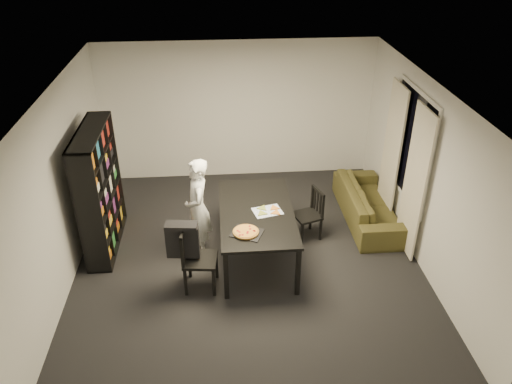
{
  "coord_description": "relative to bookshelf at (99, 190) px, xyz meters",
  "views": [
    {
      "loc": [
        -0.38,
        -5.94,
        4.61
      ],
      "look_at": [
        0.13,
        0.19,
        1.05
      ],
      "focal_mm": 35.0,
      "sensor_mm": 36.0,
      "label": 1
    }
  ],
  "objects": [
    {
      "name": "dining_table",
      "position": [
        2.28,
        -0.51,
        -0.23
      ],
      "size": [
        1.06,
        1.9,
        0.79
      ],
      "color": "black",
      "rests_on": "room"
    },
    {
      "name": "curtain_left",
      "position": [
        4.56,
        -0.52,
        0.2
      ],
      "size": [
        0.03,
        0.7,
        2.25
      ],
      "primitive_type": "cube",
      "color": "beige",
      "rests_on": "room"
    },
    {
      "name": "person",
      "position": [
        1.44,
        -0.31,
        -0.18
      ],
      "size": [
        0.42,
        0.59,
        1.53
      ],
      "primitive_type": "imported",
      "rotation": [
        0.0,
        0.0,
        -1.47
      ],
      "color": "white",
      "rests_on": "room"
    },
    {
      "name": "window_pane",
      "position": [
        4.64,
        -0.0,
        0.55
      ],
      "size": [
        0.02,
        1.4,
        1.6
      ],
      "primitive_type": "cube",
      "color": "black",
      "rests_on": "room"
    },
    {
      "name": "draped_jacket",
      "position": [
        1.25,
        -1.11,
        -0.16
      ],
      "size": [
        0.45,
        0.23,
        0.53
      ],
      "rotation": [
        0.0,
        0.0,
        1.46
      ],
      "color": "black",
      "rests_on": "chair_left"
    },
    {
      "name": "pizza_slices",
      "position": [
        2.45,
        -0.53,
        -0.14
      ],
      "size": [
        0.44,
        0.4,
        0.01
      ],
      "primitive_type": null,
      "rotation": [
        0.0,
        0.0,
        0.28
      ],
      "color": "gold",
      "rests_on": "dining_table"
    },
    {
      "name": "pepperoni_pizza",
      "position": [
        2.1,
        -1.06,
        -0.13
      ],
      "size": [
        0.35,
        0.35,
        0.03
      ],
      "rotation": [
        0.0,
        0.0,
        0.17
      ],
      "color": "olive",
      "rests_on": "dining_table"
    },
    {
      "name": "chair_left",
      "position": [
        1.38,
        -1.13,
        -0.41
      ],
      "size": [
        0.49,
        0.49,
        0.95
      ],
      "rotation": [
        0.0,
        0.0,
        1.46
      ],
      "color": "black",
      "rests_on": "room"
    },
    {
      "name": "curtain_right",
      "position": [
        4.56,
        0.52,
        0.2
      ],
      "size": [
        0.03,
        0.7,
        2.25
      ],
      "primitive_type": "cube",
      "color": "beige",
      "rests_on": "room"
    },
    {
      "name": "chair_right",
      "position": [
        3.19,
        -0.05,
        -0.48
      ],
      "size": [
        0.48,
        0.48,
        0.82
      ],
      "rotation": [
        0.0,
        0.0,
        -1.24
      ],
      "color": "black",
      "rests_on": "room"
    },
    {
      "name": "room",
      "position": [
        2.16,
        -0.6,
        0.35
      ],
      "size": [
        5.01,
        5.51,
        2.61
      ],
      "color": "black",
      "rests_on": "ground"
    },
    {
      "name": "bookshelf",
      "position": [
        0.0,
        0.0,
        0.0
      ],
      "size": [
        0.35,
        1.5,
        1.9
      ],
      "primitive_type": "cube",
      "color": "black",
      "rests_on": "room"
    },
    {
      "name": "window_frame",
      "position": [
        4.64,
        -0.0,
        0.55
      ],
      "size": [
        0.03,
        1.52,
        1.72
      ],
      "primitive_type": "cube",
      "color": "white",
      "rests_on": "room"
    },
    {
      "name": "baking_tray",
      "position": [
        2.11,
        -1.06,
        -0.15
      ],
      "size": [
        0.5,
        0.45,
        0.01
      ],
      "primitive_type": "cube",
      "rotation": [
        0.0,
        0.0,
        -0.42
      ],
      "color": "black",
      "rests_on": "dining_table"
    },
    {
      "name": "kitchen_towel",
      "position": [
        2.44,
        -0.54,
        -0.15
      ],
      "size": [
        0.46,
        0.39,
        0.01
      ],
      "primitive_type": "cube",
      "rotation": [
        0.0,
        0.0,
        0.24
      ],
      "color": "white",
      "rests_on": "dining_table"
    },
    {
      "name": "sofa",
      "position": [
        4.23,
        0.36,
        -0.66
      ],
      "size": [
        0.77,
        1.97,
        0.57
      ],
      "primitive_type": "imported",
      "rotation": [
        0.0,
        0.0,
        1.57
      ],
      "color": "#3C3B18",
      "rests_on": "room"
    }
  ]
}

